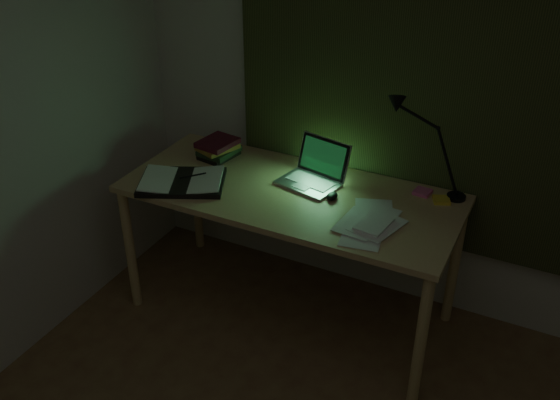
{
  "coord_description": "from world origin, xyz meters",
  "views": [
    {
      "loc": [
        0.62,
        -1.06,
        2.42
      ],
      "look_at": [
        -0.61,
        1.41,
        0.82
      ],
      "focal_mm": 40.0,
      "sensor_mm": 36.0,
      "label": 1
    }
  ],
  "objects_px": {
    "laptop": "(308,166)",
    "loose_papers": "(366,221)",
    "open_textbook": "(182,181)",
    "desk_lamp": "(463,153)",
    "book_stack": "(218,149)",
    "desk": "(290,254)"
  },
  "relations": [
    {
      "from": "laptop",
      "to": "desk_lamp",
      "type": "distance_m",
      "value": 0.79
    },
    {
      "from": "desk_lamp",
      "to": "laptop",
      "type": "bearing_deg",
      "value": -152.03
    },
    {
      "from": "desk",
      "to": "laptop",
      "type": "bearing_deg",
      "value": 60.62
    },
    {
      "from": "desk",
      "to": "open_textbook",
      "type": "relative_size",
      "value": 3.98
    },
    {
      "from": "open_textbook",
      "to": "desk_lamp",
      "type": "height_order",
      "value": "desk_lamp"
    },
    {
      "from": "desk",
      "to": "book_stack",
      "type": "xyz_separation_m",
      "value": [
        -0.55,
        0.18,
        0.46
      ]
    },
    {
      "from": "laptop",
      "to": "loose_papers",
      "type": "xyz_separation_m",
      "value": [
        0.41,
        -0.22,
        -0.1
      ]
    },
    {
      "from": "book_stack",
      "to": "loose_papers",
      "type": "distance_m",
      "value": 1.05
    },
    {
      "from": "open_textbook",
      "to": "loose_papers",
      "type": "relative_size",
      "value": 1.39
    },
    {
      "from": "laptop",
      "to": "loose_papers",
      "type": "bearing_deg",
      "value": -15.31
    },
    {
      "from": "laptop",
      "to": "book_stack",
      "type": "xyz_separation_m",
      "value": [
        -0.6,
        0.07,
        -0.06
      ]
    },
    {
      "from": "loose_papers",
      "to": "desk_lamp",
      "type": "relative_size",
      "value": 0.61
    },
    {
      "from": "desk_lamp",
      "to": "open_textbook",
      "type": "bearing_deg",
      "value": -147.37
    },
    {
      "from": "open_textbook",
      "to": "desk_lamp",
      "type": "distance_m",
      "value": 1.46
    },
    {
      "from": "laptop",
      "to": "book_stack",
      "type": "height_order",
      "value": "laptop"
    },
    {
      "from": "desk",
      "to": "desk_lamp",
      "type": "relative_size",
      "value": 3.39
    },
    {
      "from": "desk",
      "to": "laptop",
      "type": "distance_m",
      "value": 0.53
    },
    {
      "from": "desk",
      "to": "loose_papers",
      "type": "xyz_separation_m",
      "value": [
        0.46,
        -0.11,
        0.42
      ]
    },
    {
      "from": "desk",
      "to": "book_stack",
      "type": "bearing_deg",
      "value": 162.22
    },
    {
      "from": "laptop",
      "to": "open_textbook",
      "type": "height_order",
      "value": "laptop"
    },
    {
      "from": "desk",
      "to": "open_textbook",
      "type": "height_order",
      "value": "open_textbook"
    },
    {
      "from": "laptop",
      "to": "open_textbook",
      "type": "xyz_separation_m",
      "value": [
        -0.61,
        -0.29,
        -0.09
      ]
    }
  ]
}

